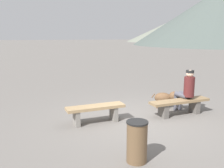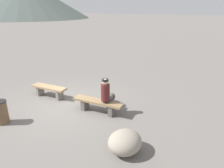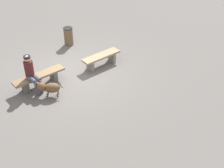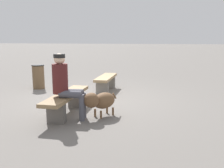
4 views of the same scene
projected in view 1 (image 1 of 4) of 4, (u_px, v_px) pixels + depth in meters
name	position (u px, v px, depth m)	size (l,w,h in m)	color
ground	(137.00, 121.00, 6.99)	(210.00, 210.00, 0.06)	slate
bench_left	(96.00, 111.00, 6.72)	(1.62, 0.59, 0.48)	gray
bench_right	(180.00, 104.00, 7.38)	(1.92, 0.62, 0.46)	#605B56
seated_person	(187.00, 88.00, 7.50)	(0.41, 0.66, 1.33)	#511E1E
dog	(166.00, 97.00, 8.08)	(0.79, 0.59, 0.56)	brown
trash_bin	(137.00, 142.00, 4.64)	(0.41, 0.41, 0.79)	brown
distant_peak_0	(184.00, 28.00, 80.37)	(36.80, 36.80, 8.55)	gray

